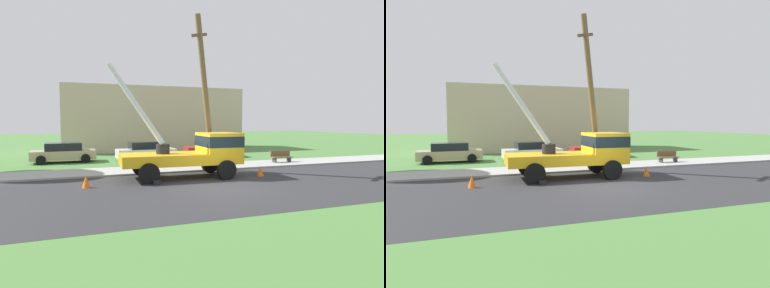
{
  "view_description": "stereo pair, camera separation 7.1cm",
  "coord_description": "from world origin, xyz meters",
  "views": [
    {
      "loc": [
        -6.05,
        -13.09,
        2.96
      ],
      "look_at": [
        0.08,
        3.93,
        1.69
      ],
      "focal_mm": 30.1,
      "sensor_mm": 36.0,
      "label": 1
    },
    {
      "loc": [
        -5.98,
        -13.11,
        2.96
      ],
      "look_at": [
        0.08,
        3.93,
        1.69
      ],
      "focal_mm": 30.1,
      "sensor_mm": 36.0,
      "label": 2
    }
  ],
  "objects": [
    {
      "name": "lowrise_building_backdrop",
      "position": [
        1.66,
        20.46,
        3.2
      ],
      "size": [
        18.0,
        6.0,
        6.4
      ],
      "primitive_type": "cube",
      "color": "#C6B293",
      "rests_on": "ground"
    },
    {
      "name": "parked_sedan_red",
      "position": [
        4.54,
        11.54,
        0.71
      ],
      "size": [
        4.54,
        2.27,
        1.42
      ],
      "color": "#B21E1E",
      "rests_on": "ground"
    },
    {
      "name": "traffic_cone_behind",
      "position": [
        -5.69,
        1.86,
        0.28
      ],
      "size": [
        0.36,
        0.36,
        0.56
      ],
      "primitive_type": "cone",
      "color": "orange",
      "rests_on": "ground"
    },
    {
      "name": "traffic_cone_ahead",
      "position": [
        3.29,
        1.89,
        0.28
      ],
      "size": [
        0.36,
        0.36,
        0.56
      ],
      "primitive_type": "cone",
      "color": "orange",
      "rests_on": "ground"
    },
    {
      "name": "leaning_utility_pole",
      "position": [
        0.97,
        4.13,
        4.5
      ],
      "size": [
        2.37,
        2.4,
        8.77
      ],
      "color": "brown",
      "rests_on": "ground"
    },
    {
      "name": "parked_sedan_white",
      "position": [
        -1.06,
        11.15,
        0.71
      ],
      "size": [
        4.46,
        2.13,
        1.42
      ],
      "color": "silver",
      "rests_on": "ground"
    },
    {
      "name": "ground_plane",
      "position": [
        0.0,
        12.0,
        0.0
      ],
      "size": [
        120.0,
        120.0,
        0.0
      ],
      "primitive_type": "plane",
      "color": "#477538"
    },
    {
      "name": "park_bench",
      "position": [
        7.53,
        6.01,
        0.46
      ],
      "size": [
        1.6,
        0.45,
        0.9
      ],
      "color": "brown",
      "rests_on": "ground"
    },
    {
      "name": "sidewalk_strip",
      "position": [
        0.0,
        5.94,
        0.05
      ],
      "size": [
        80.0,
        2.94,
        0.1
      ],
      "primitive_type": "cube",
      "color": "#9E9E99",
      "rests_on": "ground"
    },
    {
      "name": "utility_truck",
      "position": [
        -0.1,
        2.86,
        1.41
      ],
      "size": [
        6.75,
        3.21,
        5.98
      ],
      "color": "gold",
      "rests_on": "ground"
    },
    {
      "name": "road_asphalt",
      "position": [
        0.0,
        0.0,
        0.0
      ],
      "size": [
        80.0,
        8.95,
        0.01
      ],
      "primitive_type": "cube",
      "color": "#2B2B2D",
      "rests_on": "ground"
    },
    {
      "name": "parked_sedan_tan",
      "position": [
        -6.95,
        11.88,
        0.71
      ],
      "size": [
        4.47,
        2.14,
        1.42
      ],
      "color": "tan",
      "rests_on": "ground"
    }
  ]
}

